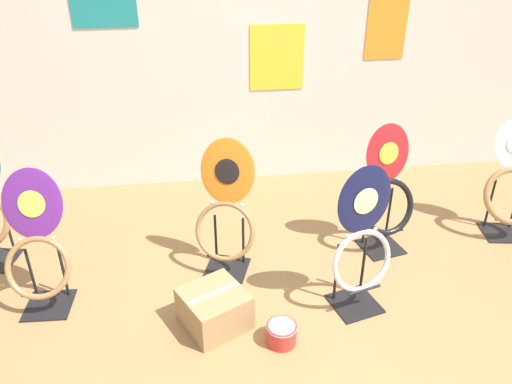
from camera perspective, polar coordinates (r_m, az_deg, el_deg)
name	(u,v)px	position (r m, az deg, el deg)	size (l,w,h in m)	color
ground_plane	(318,382)	(2.82, 7.13, -20.73)	(14.00, 14.00, 0.00)	#A37547
wall_back	(255,34)	(4.28, -0.17, 17.64)	(8.00, 0.07, 2.60)	silver
toilet_seat_display_orange_sun	(226,216)	(3.28, -3.45, -2.72)	(0.45, 0.38, 0.93)	black
toilet_seat_display_white_plain	(512,189)	(4.13, 27.25, 0.30)	(0.47, 0.44, 0.86)	black
toilet_seat_display_crimson_swirl	(387,198)	(3.60, 14.76, -0.65)	(0.44, 0.33, 0.94)	black
toilet_seat_display_navy_moon	(362,244)	(3.00, 12.01, -5.79)	(0.42, 0.34, 0.96)	black
toilet_seat_display_purple_note	(37,250)	(3.25, -23.72, -6.07)	(0.40, 0.35, 0.88)	black
paint_can	(281,333)	(2.95, 2.93, -15.79)	(0.18, 0.18, 0.13)	red
storage_box	(214,309)	(3.03, -4.78, -13.13)	(0.46, 0.46, 0.23)	#A37F51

